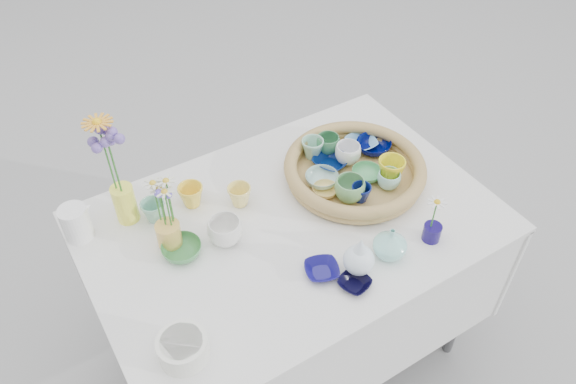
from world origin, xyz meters
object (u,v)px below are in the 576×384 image
display_table (291,348)px  tall_vase_yellow (125,204)px  bud_vase_seafoam (390,243)px  wicker_tray (354,170)px

display_table → tall_vase_yellow: bearing=147.4°
display_table → bud_vase_seafoam: bearing=-57.9°
wicker_tray → tall_vase_yellow: (-0.71, 0.23, 0.03)m
display_table → wicker_tray: size_ratio=2.66×
display_table → bud_vase_seafoam: (0.17, -0.27, 0.82)m
display_table → wicker_tray: 0.85m
display_table → wicker_tray: bearing=10.1°
display_table → bud_vase_seafoam: 0.88m
wicker_tray → tall_vase_yellow: bearing=162.4°
display_table → wicker_tray: (0.28, 0.05, 0.80)m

